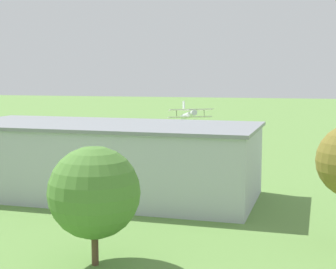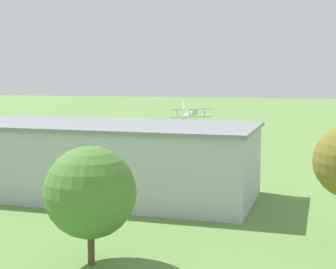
% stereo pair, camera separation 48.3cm
% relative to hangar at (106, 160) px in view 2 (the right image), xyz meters
% --- Properties ---
extents(ground_plane, '(400.00, 400.00, 0.00)m').
position_rel_hangar_xyz_m(ground_plane, '(-3.65, -33.13, -3.91)').
color(ground_plane, '#608C42').
extents(hangar, '(32.21, 14.89, 7.79)m').
position_rel_hangar_xyz_m(hangar, '(0.00, 0.00, 0.00)').
color(hangar, '#B7BCC6').
rests_on(hangar, ground_plane).
extents(biplane, '(7.63, 7.68, 3.96)m').
position_rel_hangar_xyz_m(biplane, '(-1.36, -35.75, 2.15)').
color(biplane, silver).
extents(car_grey, '(2.17, 4.59, 1.62)m').
position_rel_hangar_xyz_m(car_grey, '(18.96, -12.11, -3.06)').
color(car_grey, slate).
rests_on(car_grey, ground_plane).
extents(person_near_hangar_door, '(0.39, 0.39, 1.56)m').
position_rel_hangar_xyz_m(person_near_hangar_door, '(14.61, -16.34, -3.13)').
color(person_near_hangar_door, beige).
rests_on(person_near_hangar_door, ground_plane).
extents(person_walking_on_apron, '(0.54, 0.54, 1.60)m').
position_rel_hangar_xyz_m(person_walking_on_apron, '(-11.09, -13.38, -3.11)').
color(person_walking_on_apron, orange).
rests_on(person_walking_on_apron, ground_plane).
extents(person_watching_takeoff, '(0.41, 0.41, 1.73)m').
position_rel_hangar_xyz_m(person_watching_takeoff, '(5.24, -17.11, -3.04)').
color(person_watching_takeoff, orange).
rests_on(person_watching_takeoff, ground_plane).
extents(tree_behind_hangar_left, '(6.28, 6.28, 8.21)m').
position_rel_hangar_xyz_m(tree_behind_hangar_left, '(-6.44, 19.51, 1.15)').
color(tree_behind_hangar_left, brown).
rests_on(tree_behind_hangar_left, ground_plane).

